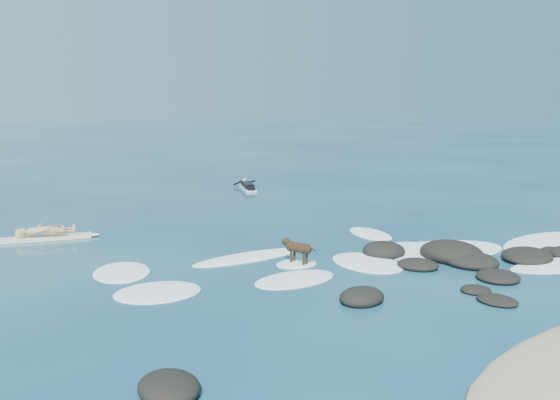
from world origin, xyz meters
TOP-DOWN VIEW (x-y plane):
  - ground at (0.00, 0.00)m, footprint 160.00×160.00m
  - reef_rocks at (1.68, -2.38)m, footprint 13.04×5.20m
  - breaking_foam at (1.49, -0.85)m, footprint 14.24×7.92m
  - standing_surfer_rig at (-5.80, 6.57)m, footprint 3.03×1.22m
  - paddling_surfer_rig at (4.19, 11.46)m, footprint 1.40×2.30m
  - dog at (-1.31, 0.15)m, footprint 0.50×1.03m

SIDE VIEW (x-z plane):
  - ground at x=0.00m, z-range 0.00..0.00m
  - breaking_foam at x=1.49m, z-range -0.05..0.07m
  - reef_rocks at x=1.68m, z-range -0.20..0.42m
  - paddling_surfer_rig at x=4.19m, z-range -0.06..0.34m
  - dog at x=-1.31m, z-range 0.11..0.79m
  - standing_surfer_rig at x=-5.80m, z-range -0.18..1.57m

